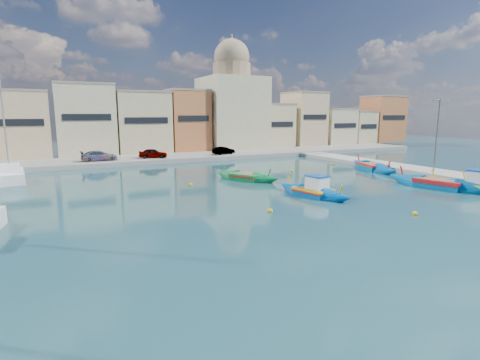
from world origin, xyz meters
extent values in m
plane|color=#163744|center=(0.00, 0.00, 0.00)|extent=(160.00, 160.00, 0.00)
cube|color=gray|center=(0.00, 32.00, 0.30)|extent=(80.00, 8.00, 0.60)
cube|color=tan|center=(-21.91, 39.16, 4.97)|extent=(6.90, 6.32, 8.74)
cube|color=gray|center=(-21.91, 39.16, 9.49)|extent=(7.03, 6.44, 0.30)
cube|color=black|center=(-21.91, 35.95, 5.41)|extent=(5.52, 0.10, 0.90)
cube|color=#C1B690|center=(-13.86, 39.12, 5.55)|extent=(7.88, 6.24, 9.89)
cube|color=gray|center=(-13.86, 39.12, 10.64)|extent=(8.04, 6.37, 0.30)
cube|color=black|center=(-13.86, 35.95, 6.04)|extent=(6.30, 0.10, 0.90)
cube|color=#C1B285|center=(-5.74, 39.72, 5.09)|extent=(7.88, 7.44, 8.99)
cube|color=gray|center=(-5.74, 39.72, 9.74)|extent=(8.04, 7.59, 0.30)
cube|color=black|center=(-5.74, 35.95, 5.54)|extent=(6.30, 0.10, 0.90)
cube|color=#C16D3C|center=(1.54, 39.07, 5.31)|extent=(6.17, 6.13, 9.43)
cube|color=gray|center=(1.54, 39.07, 10.18)|extent=(6.29, 6.26, 0.30)
cube|color=black|center=(1.54, 35.95, 5.78)|extent=(4.93, 0.10, 0.90)
cube|color=tan|center=(9.05, 39.85, 3.63)|extent=(7.31, 7.69, 6.05)
cube|color=gray|center=(9.05, 39.85, 6.80)|extent=(7.46, 7.85, 0.30)
cube|color=black|center=(9.05, 35.95, 3.93)|extent=(5.85, 0.10, 0.90)
cube|color=#C1B285|center=(17.02, 39.65, 4.31)|extent=(7.54, 7.30, 7.41)
cube|color=gray|center=(17.02, 39.65, 8.16)|extent=(7.69, 7.45, 0.30)
cube|color=black|center=(17.02, 35.95, 4.68)|extent=(6.03, 0.10, 0.90)
cube|color=tan|center=(24.93, 39.49, 5.42)|extent=(6.36, 6.97, 9.63)
cube|color=gray|center=(24.93, 39.49, 10.38)|extent=(6.48, 7.11, 0.30)
cube|color=black|center=(24.93, 35.95, 5.90)|extent=(5.09, 0.10, 0.90)
cube|color=#C1B690|center=(32.15, 39.35, 3.93)|extent=(6.63, 6.70, 6.65)
cube|color=gray|center=(32.15, 39.35, 7.40)|extent=(6.76, 6.83, 0.30)
cube|color=black|center=(32.15, 35.95, 4.26)|extent=(5.30, 0.10, 0.90)
cube|color=#C1B285|center=(38.26, 39.75, 3.70)|extent=(5.08, 7.51, 6.20)
cube|color=gray|center=(38.26, 39.75, 6.95)|extent=(5.18, 7.66, 0.30)
cube|color=black|center=(38.26, 35.95, 4.01)|extent=(4.06, 0.10, 0.90)
cube|color=#C16D3C|center=(45.15, 39.00, 5.27)|extent=(7.79, 6.00, 9.33)
cube|color=gray|center=(45.15, 39.00, 10.08)|extent=(7.95, 6.12, 0.30)
cube|color=black|center=(45.15, 35.95, 5.73)|extent=(6.23, 0.10, 0.90)
cube|color=#C1B690|center=(10.00, 40.00, 6.60)|extent=(10.00, 10.00, 12.00)
cylinder|color=#9E8466|center=(10.00, 40.00, 13.80)|extent=(6.40, 6.40, 2.40)
sphere|color=#9E8466|center=(10.00, 40.00, 15.99)|extent=(6.00, 6.00, 6.00)
cylinder|color=#9E8466|center=(10.00, 40.00, 18.90)|extent=(0.30, 0.30, 1.60)
cylinder|color=#595B60|center=(17.50, 6.00, 4.00)|extent=(0.16, 0.16, 8.00)
cylinder|color=#595B60|center=(17.10, 6.00, 7.90)|extent=(1.00, 0.10, 0.10)
cube|color=#595B60|center=(16.60, 6.00, 7.85)|extent=(0.35, 0.15, 0.18)
imported|color=#4C1919|center=(-6.31, 30.50, 1.24)|extent=(4.04, 2.62, 1.28)
imported|color=#4C1919|center=(4.13, 30.50, 1.16)|extent=(3.57, 1.83, 1.12)
imported|color=#4C1919|center=(-13.17, 30.50, 1.24)|extent=(4.45, 1.82, 1.29)
cube|color=#00639B|center=(13.42, -0.72, 0.20)|extent=(2.77, 3.91, 0.99)
cone|color=#00639B|center=(12.72, 2.12, 0.25)|extent=(2.70, 3.62, 2.54)
cube|color=yellow|center=(13.42, -0.72, 0.61)|extent=(2.89, 4.12, 0.18)
cube|color=red|center=(13.42, -0.72, 0.44)|extent=(2.88, 4.00, 0.10)
cube|color=olive|center=(13.42, -0.72, 0.69)|extent=(2.40, 3.53, 0.06)
cylinder|color=yellow|center=(12.65, 2.40, 0.89)|extent=(0.25, 0.49, 1.08)
cube|color=white|center=(13.54, -1.22, 1.24)|extent=(1.78, 2.08, 1.09)
cube|color=#004FA7|center=(0.13, 3.87, 0.18)|extent=(2.38, 3.21, 0.91)
cone|color=#004FA7|center=(-0.37, 6.21, 0.23)|extent=(2.34, 3.01, 2.27)
cone|color=#004FA7|center=(0.63, 1.52, 0.23)|extent=(2.34, 3.01, 2.27)
cube|color=gold|center=(0.13, 3.87, 0.56)|extent=(2.48, 3.38, 0.16)
cube|color=red|center=(0.13, 3.87, 0.40)|extent=(2.48, 3.28, 0.09)
cube|color=olive|center=(0.13, 3.87, 0.64)|extent=(2.06, 2.90, 0.05)
cylinder|color=gold|center=(-0.42, 6.44, 0.82)|extent=(0.21, 0.45, 0.99)
cylinder|color=gold|center=(0.68, 1.29, 0.82)|extent=(0.21, 0.45, 0.99)
cube|color=white|center=(0.21, 3.45, 1.13)|extent=(1.55, 1.71, 1.00)
cube|color=#0F47A5|center=(0.21, 3.45, 1.69)|extent=(1.64, 1.82, 0.11)
cube|color=#00569D|center=(15.00, 12.06, 0.22)|extent=(2.99, 3.99, 1.08)
cone|color=#00569D|center=(15.75, 14.90, 0.27)|extent=(2.93, 3.73, 2.71)
cone|color=#00569D|center=(14.25, 9.22, 0.27)|extent=(2.93, 3.73, 2.71)
cube|color=red|center=(15.00, 12.06, 0.67)|extent=(3.13, 4.20, 0.19)
cube|color=#197F33|center=(15.00, 12.06, 0.47)|extent=(3.11, 4.08, 0.11)
cube|color=olive|center=(15.00, 12.06, 0.75)|extent=(2.60, 3.59, 0.06)
cylinder|color=red|center=(15.83, 15.18, 0.97)|extent=(0.28, 0.53, 1.17)
cylinder|color=red|center=(14.17, 8.94, 0.97)|extent=(0.28, 0.53, 1.17)
cube|color=#0A7236|center=(-1.33, 12.73, 0.19)|extent=(3.11, 3.51, 0.97)
cone|color=#0A7236|center=(-2.49, 14.87, 0.24)|extent=(3.02, 3.35, 2.40)
cone|color=#0A7236|center=(-0.17, 10.59, 0.24)|extent=(3.02, 3.35, 2.40)
cube|color=#198137|center=(-1.33, 12.73, 0.60)|extent=(3.26, 3.69, 0.18)
cube|color=red|center=(-1.33, 12.73, 0.43)|extent=(3.22, 3.61, 0.10)
cube|color=olive|center=(-1.33, 12.73, 0.68)|extent=(2.73, 3.14, 0.06)
cylinder|color=#198137|center=(-2.61, 15.08, 0.88)|extent=(0.34, 0.47, 1.06)
cylinder|color=#198137|center=(-0.06, 10.38, 0.88)|extent=(0.34, 0.47, 1.06)
cube|color=#005D9A|center=(12.25, 1.50, 0.22)|extent=(3.10, 4.22, 1.11)
cone|color=#005D9A|center=(11.47, 4.53, 0.28)|extent=(3.02, 3.94, 2.82)
cone|color=#005D9A|center=(13.04, -1.53, 0.28)|extent=(3.02, 3.94, 2.82)
cube|color=red|center=(12.25, 1.50, 0.69)|extent=(3.24, 4.44, 0.20)
cube|color=red|center=(12.25, 1.50, 0.49)|extent=(3.22, 4.32, 0.11)
cube|color=olive|center=(12.25, 1.50, 0.78)|extent=(2.69, 3.80, 0.07)
cylinder|color=red|center=(11.39, 4.83, 1.00)|extent=(0.28, 0.55, 1.21)
cone|color=#0074A4|center=(14.87, 0.71, 0.24)|extent=(2.06, 2.86, 2.38)
cylinder|color=yellow|center=(14.86, 0.95, 0.86)|extent=(0.16, 0.46, 1.05)
cube|color=white|center=(-22.31, 22.28, 0.35)|extent=(2.96, 6.21, 1.32)
cone|color=white|center=(-22.66, 26.14, 0.35)|extent=(2.73, 3.64, 2.43)
cube|color=white|center=(-22.31, 22.28, 1.37)|extent=(2.01, 2.30, 0.71)
cylinder|color=#999EA3|center=(-22.35, 22.71, 5.57)|extent=(0.16, 0.16, 10.12)
sphere|color=gold|center=(-5.53, 1.08, 0.08)|extent=(0.36, 0.36, 0.36)
sphere|color=gold|center=(1.69, 5.69, 0.08)|extent=(0.36, 0.36, 0.36)
sphere|color=gold|center=(5.94, 15.30, 0.08)|extent=(0.36, 0.36, 0.36)
sphere|color=gold|center=(-7.25, 12.39, 0.08)|extent=(0.36, 0.36, 0.36)
sphere|color=gold|center=(13.50, 0.47, 0.08)|extent=(0.36, 0.36, 0.36)
sphere|color=gold|center=(2.59, -3.77, 0.08)|extent=(0.36, 0.36, 0.36)
sphere|color=gold|center=(13.97, 17.75, 0.08)|extent=(0.36, 0.36, 0.36)
camera|label=1|loc=(-18.21, -19.86, 6.55)|focal=28.00mm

